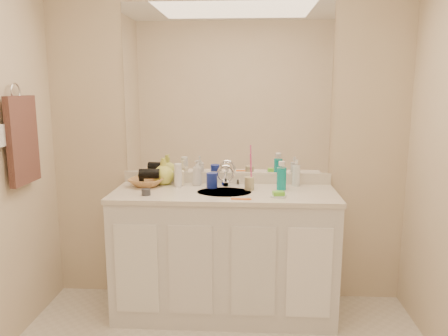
% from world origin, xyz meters
% --- Properties ---
extents(wall_back, '(2.60, 0.02, 2.40)m').
position_xyz_m(wall_back, '(0.00, 1.30, 1.20)').
color(wall_back, beige).
rests_on(wall_back, floor).
extents(vanity_cabinet, '(1.50, 0.55, 0.85)m').
position_xyz_m(vanity_cabinet, '(0.00, 1.02, 0.42)').
color(vanity_cabinet, silver).
rests_on(vanity_cabinet, floor).
extents(countertop, '(1.52, 0.57, 0.03)m').
position_xyz_m(countertop, '(0.00, 1.02, 0.86)').
color(countertop, silver).
rests_on(countertop, vanity_cabinet).
extents(backsplash, '(1.52, 0.03, 0.08)m').
position_xyz_m(backsplash, '(0.00, 1.29, 0.92)').
color(backsplash, silver).
rests_on(backsplash, countertop).
extents(sink_basin, '(0.37, 0.37, 0.02)m').
position_xyz_m(sink_basin, '(0.00, 1.00, 0.87)').
color(sink_basin, beige).
rests_on(sink_basin, countertop).
extents(faucet, '(0.02, 0.02, 0.11)m').
position_xyz_m(faucet, '(0.00, 1.18, 0.94)').
color(faucet, silver).
rests_on(faucet, countertop).
extents(mirror, '(1.48, 0.01, 1.20)m').
position_xyz_m(mirror, '(0.00, 1.29, 1.56)').
color(mirror, white).
rests_on(mirror, wall_back).
extents(blue_mug, '(0.10, 0.10, 0.11)m').
position_xyz_m(blue_mug, '(-0.09, 1.12, 0.93)').
color(blue_mug, navy).
rests_on(blue_mug, countertop).
extents(tan_cup, '(0.08, 0.08, 0.09)m').
position_xyz_m(tan_cup, '(0.17, 1.08, 0.92)').
color(tan_cup, tan).
rests_on(tan_cup, countertop).
extents(toothbrush, '(0.02, 0.04, 0.21)m').
position_xyz_m(toothbrush, '(0.18, 1.08, 1.03)').
color(toothbrush, '#EC3E95').
rests_on(toothbrush, tan_cup).
extents(mouthwash_bottle, '(0.08, 0.08, 0.15)m').
position_xyz_m(mouthwash_bottle, '(0.39, 1.10, 0.96)').
color(mouthwash_bottle, '#0C9493').
rests_on(mouthwash_bottle, countertop).
extents(clear_pump_bottle, '(0.07, 0.07, 0.15)m').
position_xyz_m(clear_pump_bottle, '(0.50, 1.22, 0.95)').
color(clear_pump_bottle, white).
rests_on(clear_pump_bottle, countertop).
extents(soap_dish, '(0.11, 0.09, 0.01)m').
position_xyz_m(soap_dish, '(0.36, 0.89, 0.89)').
color(soap_dish, silver).
rests_on(soap_dish, countertop).
extents(green_soap, '(0.08, 0.07, 0.03)m').
position_xyz_m(green_soap, '(0.36, 0.89, 0.90)').
color(green_soap, '#6BCB31').
rests_on(green_soap, soap_dish).
extents(orange_comb, '(0.13, 0.03, 0.01)m').
position_xyz_m(orange_comb, '(0.12, 0.82, 0.88)').
color(orange_comb, orange).
rests_on(orange_comb, countertop).
extents(dark_jar, '(0.06, 0.06, 0.04)m').
position_xyz_m(dark_jar, '(-0.51, 0.89, 0.90)').
color(dark_jar, '#35363C').
rests_on(dark_jar, countertop).
extents(extra_white_bottle, '(0.07, 0.07, 0.17)m').
position_xyz_m(extra_white_bottle, '(-0.33, 1.14, 0.96)').
color(extra_white_bottle, white).
rests_on(extra_white_bottle, countertop).
extents(soap_bottle_white, '(0.09, 0.09, 0.18)m').
position_xyz_m(soap_bottle_white, '(-0.21, 1.20, 0.97)').
color(soap_bottle_white, silver).
rests_on(soap_bottle_white, countertop).
extents(soap_bottle_cream, '(0.08, 0.08, 0.15)m').
position_xyz_m(soap_bottle_cream, '(-0.34, 1.21, 0.96)').
color(soap_bottle_cream, '#FFF5CF').
rests_on(soap_bottle_cream, countertop).
extents(soap_bottle_yellow, '(0.19, 0.19, 0.19)m').
position_xyz_m(soap_bottle_yellow, '(-0.45, 1.22, 0.98)').
color(soap_bottle_yellow, '#D1D854').
rests_on(soap_bottle_yellow, countertop).
extents(wicker_basket, '(0.29, 0.29, 0.06)m').
position_xyz_m(wicker_basket, '(-0.56, 1.15, 0.91)').
color(wicker_basket, '#B07B47').
rests_on(wicker_basket, countertop).
extents(hair_dryer, '(0.15, 0.08, 0.07)m').
position_xyz_m(hair_dryer, '(-0.54, 1.15, 0.97)').
color(hair_dryer, black).
rests_on(hair_dryer, wicker_basket).
extents(towel_ring, '(0.01, 0.11, 0.11)m').
position_xyz_m(towel_ring, '(-1.27, 0.77, 1.55)').
color(towel_ring, silver).
rests_on(towel_ring, wall_left).
extents(hand_towel, '(0.04, 0.32, 0.55)m').
position_xyz_m(hand_towel, '(-1.25, 0.77, 1.25)').
color(hand_towel, '#37211D').
rests_on(hand_towel, towel_ring).
extents(switch_plate, '(0.01, 0.08, 0.13)m').
position_xyz_m(switch_plate, '(-1.27, 0.57, 1.30)').
color(switch_plate, white).
rests_on(switch_plate, wall_left).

